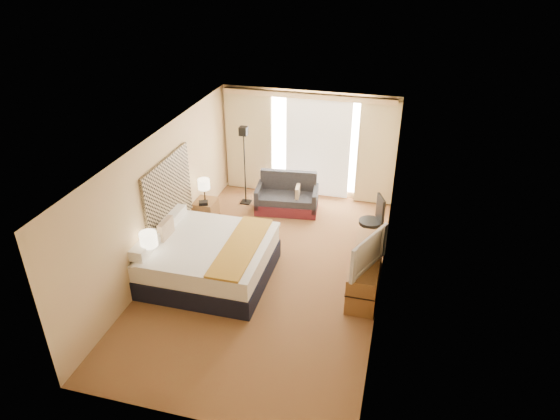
% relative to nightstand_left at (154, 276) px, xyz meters
% --- Properties ---
extents(floor, '(4.20, 7.00, 0.02)m').
position_rel_nightstand_left_xyz_m(floor, '(1.87, 1.05, -0.28)').
color(floor, maroon).
rests_on(floor, ground).
extents(ceiling, '(4.20, 7.00, 0.02)m').
position_rel_nightstand_left_xyz_m(ceiling, '(1.87, 1.05, 2.33)').
color(ceiling, silver).
rests_on(ceiling, wall_back).
extents(wall_back, '(4.20, 0.02, 2.60)m').
position_rel_nightstand_left_xyz_m(wall_back, '(1.87, 4.55, 1.02)').
color(wall_back, '#D8AC83').
rests_on(wall_back, ground).
extents(wall_front, '(4.20, 0.02, 2.60)m').
position_rel_nightstand_left_xyz_m(wall_front, '(1.87, -2.45, 1.02)').
color(wall_front, '#D8AC83').
rests_on(wall_front, ground).
extents(wall_left, '(0.02, 7.00, 2.60)m').
position_rel_nightstand_left_xyz_m(wall_left, '(-0.23, 1.05, 1.02)').
color(wall_left, '#D8AC83').
rests_on(wall_left, ground).
extents(wall_right, '(0.02, 7.00, 2.60)m').
position_rel_nightstand_left_xyz_m(wall_right, '(3.97, 1.05, 1.02)').
color(wall_right, '#D8AC83').
rests_on(wall_right, ground).
extents(headboard, '(0.06, 1.85, 1.50)m').
position_rel_nightstand_left_xyz_m(headboard, '(-0.19, 1.25, 1.01)').
color(headboard, black).
rests_on(headboard, wall_left).
extents(nightstand_left, '(0.45, 0.52, 0.55)m').
position_rel_nightstand_left_xyz_m(nightstand_left, '(0.00, 0.00, 0.00)').
color(nightstand_left, '#955F36').
rests_on(nightstand_left, floor).
extents(nightstand_right, '(0.45, 0.52, 0.55)m').
position_rel_nightstand_left_xyz_m(nightstand_right, '(0.00, 2.50, 0.00)').
color(nightstand_right, '#955F36').
rests_on(nightstand_right, floor).
extents(media_dresser, '(0.50, 1.80, 0.70)m').
position_rel_nightstand_left_xyz_m(media_dresser, '(3.70, 1.05, 0.07)').
color(media_dresser, '#955F36').
rests_on(media_dresser, floor).
extents(window, '(2.30, 0.02, 2.30)m').
position_rel_nightstand_left_xyz_m(window, '(2.12, 4.52, 1.04)').
color(window, silver).
rests_on(window, wall_back).
extents(curtains, '(4.12, 0.19, 2.56)m').
position_rel_nightstand_left_xyz_m(curtains, '(1.87, 4.44, 1.13)').
color(curtains, beige).
rests_on(curtains, floor).
extents(bed, '(2.27, 2.08, 1.10)m').
position_rel_nightstand_left_xyz_m(bed, '(0.81, 0.60, 0.13)').
color(bed, black).
rests_on(bed, floor).
extents(loveseat, '(1.50, 0.92, 0.89)m').
position_rel_nightstand_left_xyz_m(loveseat, '(1.61, 3.54, 0.02)').
color(loveseat, '#5A1921').
rests_on(loveseat, floor).
extents(floor_lamp, '(0.24, 0.24, 1.92)m').
position_rel_nightstand_left_xyz_m(floor_lamp, '(0.56, 3.64, 1.08)').
color(floor_lamp, black).
rests_on(floor_lamp, floor).
extents(desk_chair, '(0.54, 0.54, 1.09)m').
position_rel_nightstand_left_xyz_m(desk_chair, '(3.67, 2.56, 0.21)').
color(desk_chair, black).
rests_on(desk_chair, floor).
extents(lamp_left, '(0.30, 0.30, 0.64)m').
position_rel_nightstand_left_xyz_m(lamp_left, '(0.01, 0.01, 0.77)').
color(lamp_left, black).
rests_on(lamp_left, nightstand_left).
extents(lamp_right, '(0.26, 0.26, 0.55)m').
position_rel_nightstand_left_xyz_m(lamp_right, '(0.02, 2.45, 0.70)').
color(lamp_right, black).
rests_on(lamp_right, nightstand_right).
extents(tissue_box, '(0.13, 0.13, 0.10)m').
position_rel_nightstand_left_xyz_m(tissue_box, '(0.10, 0.10, 0.33)').
color(tissue_box, '#8EADDB').
rests_on(tissue_box, nightstand_left).
extents(telephone, '(0.24, 0.22, 0.08)m').
position_rel_nightstand_left_xyz_m(telephone, '(0.03, 2.33, 0.31)').
color(telephone, black).
rests_on(telephone, nightstand_right).
extents(television, '(0.59, 1.09, 0.65)m').
position_rel_nightstand_left_xyz_m(television, '(3.65, 0.66, 0.75)').
color(television, black).
rests_on(television, media_dresser).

